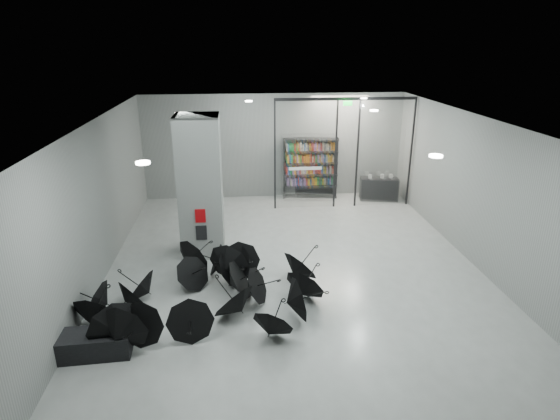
{
  "coord_description": "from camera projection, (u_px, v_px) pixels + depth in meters",
  "views": [
    {
      "loc": [
        -1.46,
        -10.62,
        5.87
      ],
      "look_at": [
        -0.3,
        1.5,
        1.4
      ],
      "focal_mm": 29.79,
      "sensor_mm": 36.0,
      "label": 1
    }
  ],
  "objects": [
    {
      "name": "column",
      "position": [
        200.0,
        186.0,
        13.03
      ],
      "size": [
        1.2,
        1.2,
        4.0
      ],
      "primitive_type": "cube",
      "color": "slate",
      "rests_on": "ground"
    },
    {
      "name": "glass_partition",
      "position": [
        344.0,
        149.0,
        16.68
      ],
      "size": [
        5.06,
        0.08,
        4.0
      ],
      "color": "silver",
      "rests_on": "ground"
    },
    {
      "name": "shop_counter",
      "position": [
        379.0,
        189.0,
        18.0
      ],
      "size": [
        1.53,
        0.84,
        0.87
      ],
      "primitive_type": "cube",
      "rotation": [
        0.0,
        0.0,
        -0.19
      ],
      "color": "black",
      "rests_on": "ground"
    },
    {
      "name": "umbrella_cluster",
      "position": [
        207.0,
        295.0,
        10.75
      ],
      "size": [
        5.96,
        4.52,
        1.29
      ],
      "color": "black",
      "rests_on": "ground"
    },
    {
      "name": "bookshelf",
      "position": [
        310.0,
        168.0,
        18.1
      ],
      "size": [
        2.16,
        0.72,
        2.33
      ],
      "primitive_type": null,
      "rotation": [
        0.0,
        0.0,
        -0.14
      ],
      "color": "black",
      "rests_on": "ground"
    },
    {
      "name": "info_panel",
      "position": [
        201.0,
        233.0,
        12.85
      ],
      "size": [
        0.3,
        0.03,
        0.42
      ],
      "primitive_type": "cube",
      "color": "black",
      "rests_on": "column"
    },
    {
      "name": "bench",
      "position": [
        92.0,
        344.0,
        9.14
      ],
      "size": [
        1.52,
        0.71,
        0.48
      ],
      "primitive_type": "cube",
      "rotation": [
        0.0,
        0.0,
        0.05
      ],
      "color": "black",
      "rests_on": "ground"
    },
    {
      "name": "fire_cabinet",
      "position": [
        200.0,
        216.0,
        12.68
      ],
      "size": [
        0.28,
        0.04,
        0.38
      ],
      "primitive_type": "cube",
      "color": "#A50A07",
      "rests_on": "column"
    },
    {
      "name": "exit_sign",
      "position": [
        348.0,
        103.0,
        15.92
      ],
      "size": [
        0.3,
        0.06,
        0.15
      ],
      "primitive_type": "cube",
      "color": "#0CE533",
      "rests_on": "room"
    },
    {
      "name": "room",
      "position": [
        298.0,
        175.0,
        11.09
      ],
      "size": [
        14.0,
        14.02,
        4.01
      ],
      "color": "gray",
      "rests_on": "ground"
    }
  ]
}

